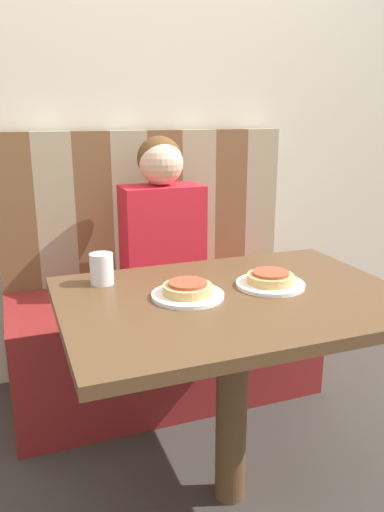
{
  "coord_description": "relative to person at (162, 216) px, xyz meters",
  "views": [
    {
      "loc": [
        -0.61,
        -1.25,
        1.23
      ],
      "look_at": [
        0.0,
        0.36,
        0.74
      ],
      "focal_mm": 35.0,
      "sensor_mm": 36.0,
      "label": 1
    }
  ],
  "objects": [
    {
      "name": "ground_plane",
      "position": [
        0.0,
        -0.72,
        -0.81
      ],
      "size": [
        12.0,
        12.0,
        0.0
      ],
      "primitive_type": "plane",
      "color": "#38332D"
    },
    {
      "name": "drinking_cup",
      "position": [
        -0.35,
        -0.48,
        -0.05
      ],
      "size": [
        0.07,
        0.07,
        0.1
      ],
      "color": "silver",
      "rests_on": "dining_table"
    },
    {
      "name": "person",
      "position": [
        0.0,
        0.0,
        0.0
      ],
      "size": [
        0.34,
        0.21,
        0.66
      ],
      "color": "red",
      "rests_on": "booth_seat"
    },
    {
      "name": "wall_back",
      "position": [
        0.0,
        0.34,
        0.49
      ],
      "size": [
        7.0,
        0.05,
        2.6
      ],
      "color": "beige",
      "rests_on": "ground_plane"
    },
    {
      "name": "booth_backrest",
      "position": [
        0.0,
        0.24,
        0.01
      ],
      "size": [
        1.31,
        0.09,
        0.67
      ],
      "color": "brown",
      "rests_on": "booth_seat"
    },
    {
      "name": "plate_right",
      "position": [
        0.14,
        -0.69,
        -0.09
      ],
      "size": [
        0.21,
        0.21,
        0.01
      ],
      "color": "white",
      "rests_on": "dining_table"
    },
    {
      "name": "booth_seat",
      "position": [
        0.0,
        -0.0,
        -0.57
      ],
      "size": [
        1.31,
        0.57,
        0.48
      ],
      "color": "maroon",
      "rests_on": "ground_plane"
    },
    {
      "name": "pizza_right",
      "position": [
        0.14,
        -0.69,
        -0.07
      ],
      "size": [
        0.14,
        0.14,
        0.04
      ],
      "color": "tan",
      "rests_on": "plate_right"
    },
    {
      "name": "pizza_left",
      "position": [
        -0.14,
        -0.69,
        -0.07
      ],
      "size": [
        0.14,
        0.14,
        0.04
      ],
      "color": "tan",
      "rests_on": "plate_left"
    },
    {
      "name": "plate_left",
      "position": [
        -0.14,
        -0.69,
        -0.09
      ],
      "size": [
        0.21,
        0.21,
        0.01
      ],
      "color": "white",
      "rests_on": "dining_table"
    },
    {
      "name": "dining_table",
      "position": [
        0.0,
        -0.72,
        -0.19
      ],
      "size": [
        1.02,
        0.73,
        0.71
      ],
      "color": "brown",
      "rests_on": "ground_plane"
    }
  ]
}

